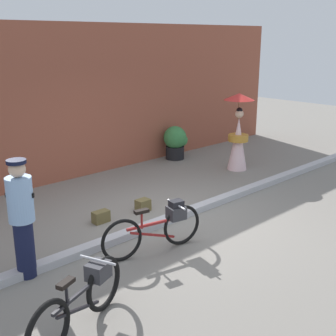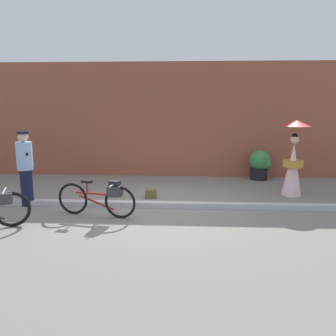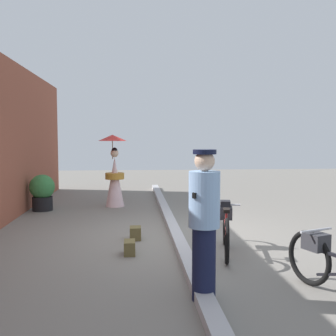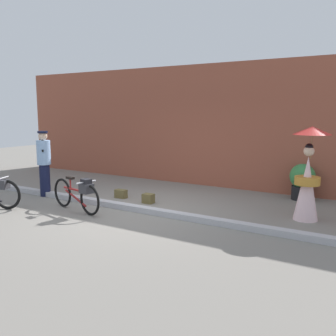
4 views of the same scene
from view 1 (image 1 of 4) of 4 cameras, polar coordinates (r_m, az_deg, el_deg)
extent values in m
plane|color=gray|center=(7.98, 0.71, -6.74)|extent=(30.00, 30.00, 0.00)
cube|color=brown|center=(10.29, -13.15, 8.18)|extent=(14.00, 0.40, 3.47)
cube|color=#B2B2B7|center=(7.96, 0.72, -6.34)|extent=(14.00, 0.20, 0.12)
torus|color=black|center=(6.99, 1.77, -7.34)|extent=(0.65, 0.18, 0.65)
torus|color=black|center=(6.53, -5.96, -9.23)|extent=(0.65, 0.18, 0.65)
cube|color=maroon|center=(6.69, -1.97, -7.18)|extent=(0.86, 0.21, 0.04)
cube|color=maroon|center=(6.76, -1.95, -8.58)|extent=(0.75, 0.18, 0.27)
cylinder|color=maroon|center=(6.57, -3.40, -6.68)|extent=(0.03, 0.03, 0.27)
cube|color=black|center=(6.51, -3.42, -5.59)|extent=(0.23, 0.13, 0.05)
cylinder|color=silver|center=(6.80, 1.06, -4.71)|extent=(0.13, 0.48, 0.03)
cube|color=#333338|center=(6.85, 1.06, -5.77)|extent=(0.30, 0.27, 0.20)
cube|color=black|center=(6.80, 1.06, -4.75)|extent=(0.23, 0.20, 0.14)
torus|color=black|center=(5.51, -8.25, -14.50)|extent=(0.65, 0.30, 0.67)
torus|color=black|center=(4.86, -15.17, -19.63)|extent=(0.65, 0.30, 0.67)
cube|color=black|center=(5.10, -11.54, -15.68)|extent=(0.79, 0.33, 0.04)
cube|color=black|center=(5.20, -11.42, -17.37)|extent=(0.69, 0.29, 0.26)
cylinder|color=black|center=(4.93, -12.90, -15.57)|extent=(0.03, 0.03, 0.27)
cube|color=black|center=(4.86, -13.01, -14.21)|extent=(0.24, 0.16, 0.05)
cylinder|color=silver|center=(5.26, -9.03, -11.62)|extent=(0.20, 0.46, 0.03)
cube|color=#333338|center=(5.32, -8.96, -12.91)|extent=(0.32, 0.30, 0.20)
cylinder|color=#141938|center=(6.38, -17.90, -9.87)|extent=(0.26, 0.26, 0.81)
cylinder|color=#8CB2E0|center=(6.11, -18.49, -3.86)|extent=(0.34, 0.34, 0.61)
sphere|color=#D8B293|center=(5.98, -18.85, -0.13)|extent=(0.22, 0.22, 0.22)
cylinder|color=black|center=(5.95, -18.94, 0.79)|extent=(0.25, 0.25, 0.05)
cube|color=black|center=(6.08, -18.54, -3.32)|extent=(0.29, 0.30, 0.06)
cone|color=silver|center=(10.95, 8.98, 3.07)|extent=(0.48, 0.48, 1.28)
cylinder|color=#C1842D|center=(10.92, 9.01, 3.86)|extent=(0.49, 0.49, 0.16)
sphere|color=beige|center=(10.80, 9.15, 6.91)|extent=(0.21, 0.21, 0.21)
sphere|color=black|center=(10.79, 9.17, 7.29)|extent=(0.15, 0.15, 0.15)
cylinder|color=olive|center=(10.84, 9.07, 7.61)|extent=(0.02, 0.02, 0.55)
cone|color=red|center=(10.80, 9.14, 9.05)|extent=(0.74, 0.74, 0.16)
cylinder|color=black|center=(11.88, 0.90, 2.00)|extent=(0.49, 0.49, 0.34)
sphere|color=#387F42|center=(11.78, 0.91, 3.94)|extent=(0.61, 0.61, 0.61)
sphere|color=#387F42|center=(11.84, 1.74, 3.62)|extent=(0.33, 0.33, 0.33)
cube|color=brown|center=(7.95, -8.62, -6.21)|extent=(0.30, 0.17, 0.21)
cube|color=brown|center=(7.89, -8.42, -5.97)|extent=(0.25, 0.06, 0.08)
cube|color=brown|center=(8.38, -3.24, -4.79)|extent=(0.26, 0.19, 0.22)
cube|color=brown|center=(8.31, -2.98, -4.53)|extent=(0.22, 0.07, 0.08)
camera|label=2|loc=(6.24, 64.98, -1.37)|focal=37.27mm
camera|label=3|loc=(6.49, -58.70, -3.85)|focal=42.60mm
camera|label=4|loc=(10.00, 53.35, 4.19)|focal=40.26mm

